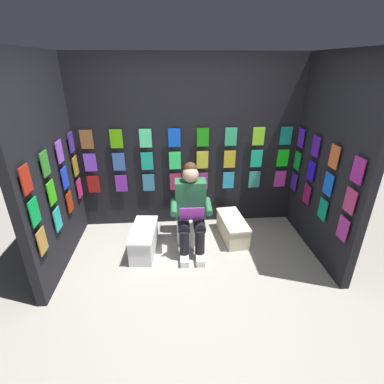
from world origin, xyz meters
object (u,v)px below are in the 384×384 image
(toilet, at_px, (190,218))
(person_reading, at_px, (191,209))
(comic_longbox_near, at_px, (232,228))
(comic_longbox_far, at_px, (144,240))

(toilet, relative_size, person_reading, 0.65)
(comic_longbox_near, bearing_deg, toilet, -9.09)
(person_reading, distance_m, comic_longbox_far, 0.76)
(person_reading, bearing_deg, comic_longbox_near, -161.74)
(toilet, relative_size, comic_longbox_near, 1.04)
(person_reading, bearing_deg, toilet, -89.87)
(person_reading, relative_size, comic_longbox_far, 1.62)
(toilet, distance_m, comic_longbox_near, 0.63)
(person_reading, height_order, comic_longbox_far, person_reading)
(person_reading, xyz_separation_m, comic_longbox_near, (-0.61, -0.19, -0.44))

